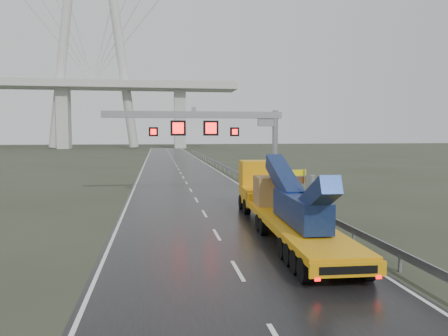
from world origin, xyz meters
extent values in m
plane|color=#2B3223|center=(0.00, 0.00, 0.00)|extent=(400.00, 400.00, 0.00)
cube|color=black|center=(0.00, 40.00, 0.01)|extent=(11.00, 200.00, 0.02)
cube|color=silver|center=(6.90, 18.00, 0.15)|extent=(1.20, 1.20, 0.30)
cylinder|color=gray|center=(6.90, 18.00, 3.60)|extent=(0.48, 0.48, 7.20)
cube|color=gray|center=(0.00, 18.00, 6.80)|extent=(14.80, 0.55, 0.55)
cube|color=gray|center=(6.10, 18.00, 6.30)|extent=(1.40, 0.35, 0.90)
cube|color=gray|center=(0.00, 18.00, 7.25)|extent=(0.35, 0.35, 0.35)
cube|color=black|center=(-1.30, 17.95, 5.70)|extent=(1.25, 0.25, 1.25)
cube|color=#FF0C0C|center=(-1.30, 17.81, 5.70)|extent=(0.90, 0.02, 0.90)
cube|color=black|center=(1.40, 17.95, 5.70)|extent=(1.25, 0.25, 1.25)
cube|color=#FF0C0C|center=(1.40, 17.81, 5.70)|extent=(0.90, 0.02, 0.90)
cube|color=black|center=(-3.30, 17.95, 5.40)|extent=(0.75, 0.25, 0.75)
cube|color=#FF0C0C|center=(-3.30, 17.81, 5.40)|extent=(0.54, 0.02, 0.54)
cube|color=black|center=(3.40, 17.95, 5.40)|extent=(0.75, 0.25, 0.75)
cube|color=#FF0C0C|center=(3.40, 17.81, 5.40)|extent=(0.54, 0.02, 0.54)
cube|color=silver|center=(-55.00, 140.00, 22.00)|extent=(160.00, 14.00, 2.50)
cube|color=silver|center=(-35.00, 140.00, 10.50)|extent=(4.00, 6.00, 21.00)
cube|color=silver|center=(5.00, 140.00, 10.50)|extent=(4.00, 6.00, 21.00)
cube|color=#C59B0A|center=(3.46, 1.76, 0.96)|extent=(3.07, 12.85, 0.32)
cube|color=#C59B0A|center=(3.19, -4.75, 0.77)|extent=(2.64, 0.22, 0.50)
cube|color=black|center=(3.19, -4.82, 0.77)|extent=(2.00, 0.10, 0.27)
cube|color=#FF0505|center=(2.14, -4.77, 0.50)|extent=(0.20, 0.04, 0.11)
cube|color=#FF0505|center=(4.24, -4.86, 0.50)|extent=(0.20, 0.04, 0.11)
cube|color=#C59B0A|center=(3.73, 8.49, 1.32)|extent=(2.41, 1.19, 0.46)
cube|color=#C59B0A|center=(3.79, 9.95, 1.09)|extent=(2.48, 2.83, 1.09)
cube|color=#C59B0A|center=(3.86, 11.59, 2.19)|extent=(2.35, 1.91, 2.37)
cube|color=black|center=(3.90, 12.52, 2.46)|extent=(2.10, 0.13, 1.09)
cube|color=#10224E|center=(3.42, 0.85, 1.82)|extent=(1.50, 5.51, 1.28)
cube|color=#10224E|center=(3.55, 4.03, 2.92)|extent=(1.11, 5.05, 2.33)
cube|color=#10224E|center=(3.33, -1.43, 2.64)|extent=(0.97, 3.64, 2.20)
cylinder|color=gray|center=(3.97, 0.82, 2.64)|extent=(0.28, 0.28, 1.46)
cube|color=#A7874B|center=(3.65, 6.49, 1.94)|extent=(2.08, 2.08, 1.64)
cylinder|color=black|center=(3.29, -2.34, 0.46)|extent=(2.68, 1.02, 0.91)
cylinder|color=black|center=(3.55, 4.03, 0.46)|extent=(2.68, 1.02, 0.91)
cylinder|color=black|center=(3.85, 11.41, 0.50)|extent=(2.50, 1.10, 1.00)
cylinder|color=gray|center=(6.54, 12.50, 1.34)|extent=(0.09, 0.09, 2.67)
cylinder|color=gray|center=(7.66, 12.50, 1.34)|extent=(0.09, 0.09, 2.67)
cube|color=yellow|center=(7.10, 12.50, 2.39)|extent=(1.50, 0.57, 0.45)
cube|color=#502E16|center=(7.10, 12.50, 1.84)|extent=(1.50, 0.57, 0.50)
cube|color=red|center=(6.00, 18.48, 0.55)|extent=(0.70, 0.46, 1.11)
camera|label=1|loc=(-2.97, -18.06, 5.26)|focal=35.00mm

